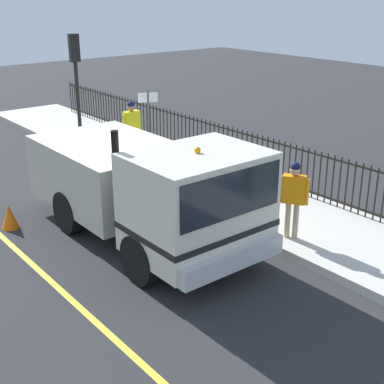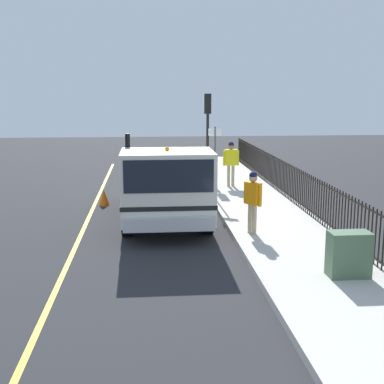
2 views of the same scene
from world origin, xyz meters
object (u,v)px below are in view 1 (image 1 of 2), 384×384
(work_truck, at_px, (150,186))
(traffic_light_near, at_px, (76,68))
(street_sign, at_px, (149,127))
(pedestrian_distant, at_px, (132,123))
(worker_standing, at_px, (294,192))
(traffic_cone, at_px, (9,216))

(work_truck, bearing_deg, traffic_light_near, -106.41)
(traffic_light_near, height_order, street_sign, traffic_light_near)
(pedestrian_distant, bearing_deg, traffic_light_near, -73.05)
(worker_standing, bearing_deg, traffic_light_near, -31.58)
(traffic_light_near, bearing_deg, pedestrian_distant, 116.13)
(work_truck, relative_size, pedestrian_distant, 3.39)
(pedestrian_distant, relative_size, traffic_light_near, 0.49)
(street_sign, bearing_deg, work_truck, -124.18)
(pedestrian_distant, relative_size, traffic_cone, 3.16)
(work_truck, bearing_deg, traffic_cone, -52.32)
(pedestrian_distant, height_order, traffic_light_near, traffic_light_near)
(worker_standing, xyz_separation_m, traffic_cone, (-4.29, 4.57, -0.92))
(work_truck, height_order, pedestrian_distant, work_truck)
(traffic_light_near, relative_size, traffic_cone, 6.47)
(work_truck, xyz_separation_m, traffic_cone, (-2.06, 2.67, -1.03))
(work_truck, xyz_separation_m, pedestrian_distant, (2.78, 5.01, -0.05))
(worker_standing, relative_size, street_sign, 0.66)
(pedestrian_distant, xyz_separation_m, traffic_cone, (-4.84, -2.34, -0.98))
(pedestrian_distant, bearing_deg, work_truck, 59.07)
(work_truck, distance_m, pedestrian_distant, 5.73)
(traffic_light_near, bearing_deg, street_sign, 93.98)
(worker_standing, bearing_deg, traffic_cone, 10.65)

